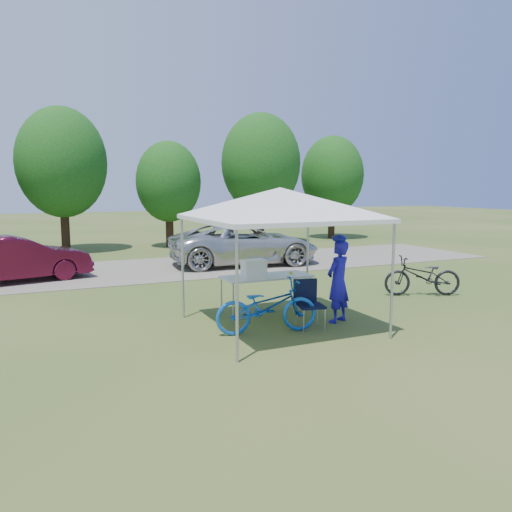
{
  "coord_description": "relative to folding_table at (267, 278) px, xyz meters",
  "views": [
    {
      "loc": [
        -4.33,
        -8.48,
        2.73
      ],
      "look_at": [
        0.41,
        2.0,
        1.14
      ],
      "focal_mm": 35.0,
      "sensor_mm": 36.0,
      "label": 1
    }
  ],
  "objects": [
    {
      "name": "folding_table",
      "position": [
        0.0,
        0.0,
        0.0
      ],
      "size": [
        1.97,
        0.82,
        0.81
      ],
      "color": "white",
      "rests_on": "ground"
    },
    {
      "name": "cyclist",
      "position": [
        0.96,
        -1.36,
        0.08
      ],
      "size": [
        0.73,
        0.62,
        1.68
      ],
      "primitive_type": "imported",
      "rotation": [
        0.0,
        0.0,
        3.57
      ],
      "color": "#1B14AA",
      "rests_on": "ground"
    },
    {
      "name": "folding_chair",
      "position": [
        0.21,
        -1.44,
        -0.21
      ],
      "size": [
        0.57,
        0.59,
        0.94
      ],
      "rotation": [
        0.0,
        0.0,
        -0.21
      ],
      "color": "black",
      "rests_on": "ground"
    },
    {
      "name": "bike_dark",
      "position": [
        4.31,
        -0.14,
        -0.26
      ],
      "size": [
        2.03,
        1.38,
        1.01
      ],
      "primitive_type": "imported",
      "rotation": [
        0.0,
        0.0,
        -1.98
      ],
      "color": "black",
      "rests_on": "ground"
    },
    {
      "name": "ice_cream_cup",
      "position": [
        0.58,
        -0.05,
        0.07
      ],
      "size": [
        0.07,
        0.07,
        0.05
      ],
      "primitive_type": "cylinder",
      "color": "gold",
      "rests_on": "folding_table"
    },
    {
      "name": "gravel_strip",
      "position": [
        -0.32,
        6.76,
        -0.76
      ],
      "size": [
        24.0,
        5.0,
        0.02
      ],
      "primitive_type": "cube",
      "color": "gray",
      "rests_on": "ground"
    },
    {
      "name": "cooler",
      "position": [
        -0.31,
        -0.0,
        0.23
      ],
      "size": [
        0.51,
        0.35,
        0.37
      ],
      "color": "white",
      "rests_on": "folding_table"
    },
    {
      "name": "canopy",
      "position": [
        -0.32,
        -1.24,
        1.89
      ],
      "size": [
        4.53,
        4.53,
        3.0
      ],
      "color": "#A5A5AA",
      "rests_on": "ground"
    },
    {
      "name": "sedan",
      "position": [
        -5.08,
        6.11,
        -0.08
      ],
      "size": [
        4.22,
        2.21,
        1.32
      ],
      "primitive_type": "imported",
      "rotation": [
        0.0,
        0.0,
        1.78
      ],
      "color": "#4D0C21",
      "rests_on": "gravel_strip"
    },
    {
      "name": "ground",
      "position": [
        -0.32,
        -1.24,
        -0.77
      ],
      "size": [
        100.0,
        100.0,
        0.0
      ],
      "primitive_type": "plane",
      "color": "#2D5119",
      "rests_on": "ground"
    },
    {
      "name": "minivan",
      "position": [
        2.19,
        6.4,
        -0.02
      ],
      "size": [
        5.48,
        2.96,
        1.46
      ],
      "primitive_type": "imported",
      "rotation": [
        0.0,
        0.0,
        1.47
      ],
      "color": "silver",
      "rests_on": "gravel_strip"
    },
    {
      "name": "bike_blue",
      "position": [
        -0.7,
        -1.47,
        -0.25
      ],
      "size": [
        2.04,
        1.02,
        1.02
      ],
      "primitive_type": "imported",
      "rotation": [
        0.0,
        0.0,
        1.39
      ],
      "color": "blue",
      "rests_on": "ground"
    },
    {
      "name": "treeline",
      "position": [
        -0.61,
        12.8,
        2.77
      ],
      "size": [
        24.89,
        4.28,
        6.3
      ],
      "color": "#382314",
      "rests_on": "ground"
    }
  ]
}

